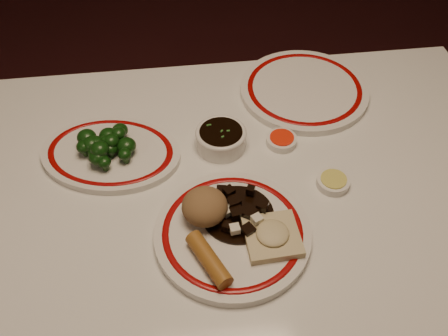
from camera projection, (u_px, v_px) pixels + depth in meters
dining_table at (236, 235)px, 1.00m from camera, size 1.20×0.90×0.75m
main_plate at (232, 233)px, 0.88m from camera, size 0.35×0.35×0.02m
rice_mound at (205, 207)px, 0.87m from camera, size 0.08×0.08×0.06m
spring_roll at (209, 259)px, 0.82m from camera, size 0.07×0.11×0.03m
fried_wonton at (272, 236)px, 0.85m from camera, size 0.10×0.10×0.03m
stirfry_heap at (238, 212)px, 0.89m from camera, size 0.13×0.13×0.03m
broccoli_plate at (111, 153)px, 1.01m from camera, size 0.33×0.30×0.02m
broccoli_pile at (104, 144)px, 0.99m from camera, size 0.12×0.11×0.05m
soy_bowl at (221, 139)px, 1.02m from camera, size 0.10×0.10×0.04m
sweet_sour_dish at (282, 140)px, 1.04m from camera, size 0.06×0.06×0.02m
mustard_dish at (333, 182)px, 0.96m from camera, size 0.06×0.06×0.02m
far_plate at (304, 90)px, 1.15m from camera, size 0.34×0.34×0.02m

